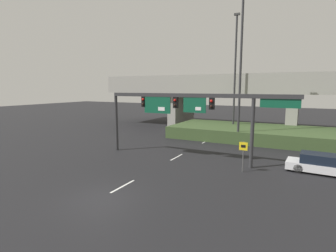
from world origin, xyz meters
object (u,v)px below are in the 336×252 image
at_px(parked_sedan_near_right, 320,164).
at_px(speed_limit_sign, 243,152).
at_px(signal_gantry, 186,106).
at_px(highway_light_pole_far, 235,73).
at_px(highway_light_pole_near, 241,65).

bearing_deg(parked_sedan_near_right, speed_limit_sign, -151.05).
distance_m(signal_gantry, highway_light_pole_far, 14.35).
height_order(signal_gantry, parked_sedan_near_right, signal_gantry).
bearing_deg(signal_gantry, parked_sedan_near_right, 6.40).
height_order(signal_gantry, highway_light_pole_far, highway_light_pole_far).
bearing_deg(highway_light_pole_far, highway_light_pole_near, -71.59).
distance_m(speed_limit_sign, parked_sedan_near_right, 5.64).
xyz_separation_m(speed_limit_sign, highway_light_pole_near, (-2.45, 9.42, 7.02)).
bearing_deg(highway_light_pole_far, speed_limit_sign, -73.95).
relative_size(highway_light_pole_far, parked_sedan_near_right, 3.25).
distance_m(speed_limit_sign, highway_light_pole_near, 12.01).
xyz_separation_m(speed_limit_sign, parked_sedan_near_right, (5.03, 2.39, -0.84)).
bearing_deg(parked_sedan_near_right, highway_light_pole_far, 129.86).
relative_size(speed_limit_sign, highway_light_pole_far, 0.15).
distance_m(highway_light_pole_near, parked_sedan_near_right, 12.94).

